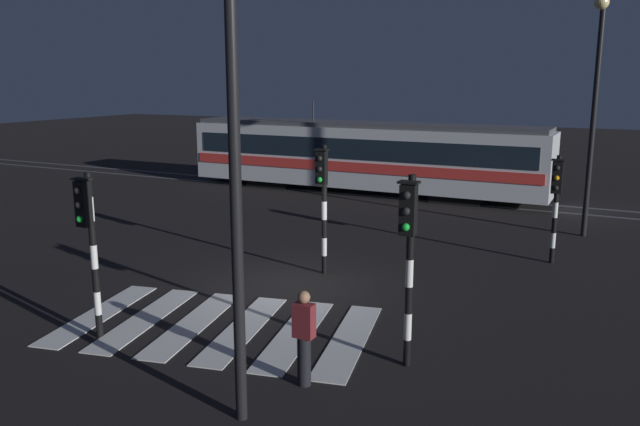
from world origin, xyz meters
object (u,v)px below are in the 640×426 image
street_lamp_near_kerb (224,120)px  pedestrian_waiting_at_kerb (304,337)px  street_lamp_trackside_right (595,91)px  traffic_light_corner_near_right (409,243)px  tram (362,155)px  traffic_light_kerb_mid_left (89,231)px  traffic_light_corner_far_right (556,193)px  traffic_light_median_centre (323,190)px

street_lamp_near_kerb → pedestrian_waiting_at_kerb: street_lamp_near_kerb is taller
street_lamp_near_kerb → pedestrian_waiting_at_kerb: 4.13m
street_lamp_trackside_right → traffic_light_corner_near_right: bearing=-99.9°
tram → traffic_light_kerb_mid_left: bearing=-84.3°
pedestrian_waiting_at_kerb → traffic_light_corner_far_right: bearing=73.5°
traffic_light_corner_near_right → pedestrian_waiting_at_kerb: bearing=-133.1°
traffic_light_corner_far_right → traffic_light_corner_near_right: size_ratio=0.87×
traffic_light_median_centre → traffic_light_corner_near_right: bearing=-48.7°
traffic_light_corner_near_right → tram: tram is taller
traffic_light_median_centre → street_lamp_near_kerb: bearing=-73.8°
traffic_light_kerb_mid_left → tram: tram is taller
street_lamp_near_kerb → traffic_light_corner_near_right: bearing=61.3°
tram → pedestrian_waiting_at_kerb: (6.55, -17.99, -0.87)m
traffic_light_median_centre → street_lamp_trackside_right: street_lamp_trackside_right is taller
traffic_light_kerb_mid_left → pedestrian_waiting_at_kerb: (4.74, 0.13, -1.38)m
traffic_light_corner_far_right → street_lamp_trackside_right: bearing=81.6°
traffic_light_median_centre → tram: 12.79m
traffic_light_median_centre → street_lamp_trackside_right: bearing=51.7°
street_lamp_near_kerb → street_lamp_trackside_right: street_lamp_trackside_right is taller
traffic_light_median_centre → street_lamp_near_kerb: size_ratio=0.48×
traffic_light_median_centre → traffic_light_corner_near_right: size_ratio=0.98×
traffic_light_median_centre → street_lamp_near_kerb: street_lamp_near_kerb is taller
traffic_light_median_centre → traffic_light_kerb_mid_left: traffic_light_median_centre is taller
traffic_light_kerb_mid_left → tram: size_ratio=0.20×
street_lamp_near_kerb → pedestrian_waiting_at_kerb: bearing=78.1°
traffic_light_corner_near_right → street_lamp_trackside_right: size_ratio=0.47×
traffic_light_corner_far_right → street_lamp_near_kerb: size_ratio=0.42×
traffic_light_median_centre → pedestrian_waiting_at_kerb: traffic_light_median_centre is taller
pedestrian_waiting_at_kerb → traffic_light_corner_near_right: bearing=46.9°
traffic_light_corner_far_right → traffic_light_corner_near_right: 8.42m
street_lamp_near_kerb → street_lamp_trackside_right: 15.55m
traffic_light_kerb_mid_left → pedestrian_waiting_at_kerb: bearing=1.6°
traffic_light_corner_near_right → pedestrian_waiting_at_kerb: size_ratio=2.09×
traffic_light_kerb_mid_left → traffic_light_corner_near_right: (6.09, 1.57, 0.10)m
street_lamp_near_kerb → tram: bearing=107.5°
street_lamp_trackside_right → tram: bearing=155.4°
traffic_light_kerb_mid_left → traffic_light_corner_near_right: bearing=14.4°
traffic_light_median_centre → tram: bearing=108.3°
traffic_light_median_centre → traffic_light_corner_far_right: traffic_light_median_centre is taller
street_lamp_near_kerb → pedestrian_waiting_at_kerb: size_ratio=4.30×
traffic_light_corner_near_right → street_lamp_trackside_right: street_lamp_trackside_right is taller
traffic_light_kerb_mid_left → street_lamp_near_kerb: (4.39, -1.54, 2.39)m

